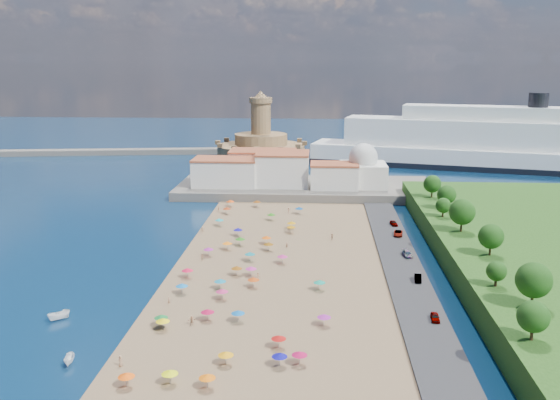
{
  "coord_description": "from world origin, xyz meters",
  "views": [
    {
      "loc": [
        14.89,
        -144.3,
        46.66
      ],
      "look_at": [
        4.0,
        25.0,
        8.0
      ],
      "focal_mm": 40.0,
      "sensor_mm": 36.0,
      "label": 1
    }
  ],
  "objects": [
    {
      "name": "parked_cars",
      "position": [
        36.0,
        0.83,
        1.36
      ],
      "size": [
        2.88,
        69.29,
        1.35
      ],
      "color": "gray",
      "rests_on": "promenade"
    },
    {
      "name": "terrace",
      "position": [
        10.0,
        73.0,
        1.5
      ],
      "size": [
        90.0,
        36.0,
        3.0
      ],
      "primitive_type": "cube",
      "color": "#59544C",
      "rests_on": "ground"
    },
    {
      "name": "breakwater",
      "position": [
        -110.0,
        153.0,
        1.3
      ],
      "size": [
        199.03,
        34.77,
        2.6
      ],
      "primitive_type": "cube",
      "rotation": [
        0.0,
        0.0,
        0.14
      ],
      "color": "#59544C",
      "rests_on": "ground"
    },
    {
      "name": "fortress",
      "position": [
        -12.0,
        138.0,
        6.68
      ],
      "size": [
        40.0,
        40.0,
        32.4
      ],
      "color": "#A17B50",
      "rests_on": "ground"
    },
    {
      "name": "cruise_ship",
      "position": [
        85.75,
        126.97,
        9.72
      ],
      "size": [
        151.05,
        58.74,
        32.82
      ],
      "color": "black",
      "rests_on": "ground"
    },
    {
      "name": "domed_building",
      "position": [
        30.0,
        71.0,
        8.97
      ],
      "size": [
        16.0,
        16.0,
        15.0
      ],
      "color": "silver",
      "rests_on": "terrace"
    },
    {
      "name": "beachgoers",
      "position": [
        -3.5,
        -0.21,
        1.13
      ],
      "size": [
        36.02,
        100.58,
        1.89
      ],
      "color": "tan",
      "rests_on": "beach"
    },
    {
      "name": "ground",
      "position": [
        0.0,
        0.0,
        0.0
      ],
      "size": [
        700.0,
        700.0,
        0.0
      ],
      "primitive_type": "plane",
      "color": "#071938",
      "rests_on": "ground"
    },
    {
      "name": "jetty",
      "position": [
        -12.0,
        108.0,
        1.2
      ],
      "size": [
        18.0,
        70.0,
        2.4
      ],
      "primitive_type": "cube",
      "color": "#59544C",
      "rests_on": "ground"
    },
    {
      "name": "waterfront_buildings",
      "position": [
        -3.05,
        73.64,
        7.88
      ],
      "size": [
        57.0,
        29.0,
        11.0
      ],
      "color": "silver",
      "rests_on": "terrace"
    },
    {
      "name": "moored_boats",
      "position": [
        -28.88,
        -47.39,
        0.78
      ],
      "size": [
        11.51,
        20.31,
        1.65
      ],
      "color": "white",
      "rests_on": "ground"
    },
    {
      "name": "beach_parasols",
      "position": [
        -1.76,
        -14.01,
        2.15
      ],
      "size": [
        32.01,
        114.93,
        2.2
      ],
      "color": "gray",
      "rests_on": "beach"
    },
    {
      "name": "hillside_trees",
      "position": [
        49.29,
        -7.8,
        10.22
      ],
      "size": [
        9.64,
        102.22,
        8.0
      ],
      "color": "#382314",
      "rests_on": "hillside"
    }
  ]
}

